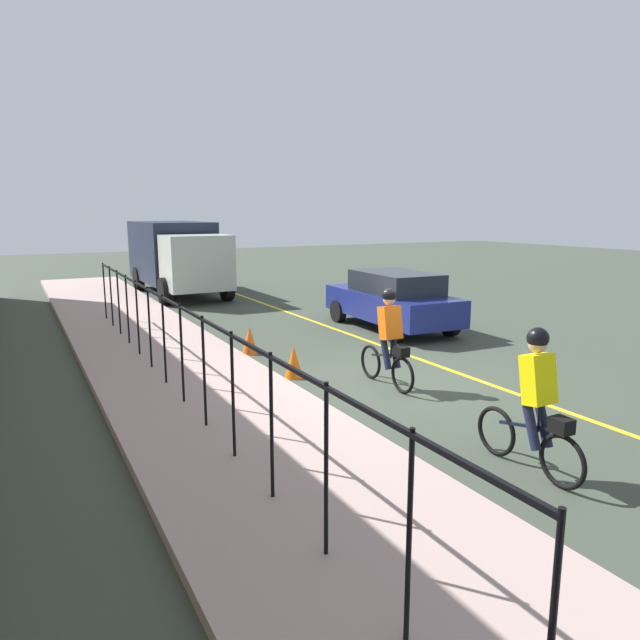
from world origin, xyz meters
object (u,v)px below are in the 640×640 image
at_px(patrol_sedan, 392,299).
at_px(traffic_cone_far, 294,362).
at_px(box_truck_background, 177,254).
at_px(cyclist_follow, 535,402).
at_px(traffic_cone_near, 250,340).
at_px(cyclist_lead, 389,338).

distance_m(patrol_sedan, traffic_cone_far, 5.35).
bearing_deg(box_truck_background, cyclist_follow, -1.24).
height_order(patrol_sedan, box_truck_background, box_truck_background).
distance_m(cyclist_follow, patrol_sedan, 8.88).
distance_m(cyclist_follow, traffic_cone_near, 7.38).
xyz_separation_m(cyclist_follow, traffic_cone_far, (5.12, 0.78, -0.60)).
xyz_separation_m(box_truck_background, traffic_cone_near, (-10.34, 1.05, -1.24)).
bearing_deg(box_truck_background, traffic_cone_far, -5.08).
relative_size(cyclist_lead, box_truck_background, 0.27).
bearing_deg(cyclist_lead, box_truck_background, 1.93).
height_order(cyclist_follow, traffic_cone_far, cyclist_follow).
bearing_deg(cyclist_follow, box_truck_background, 0.08).
bearing_deg(patrol_sedan, cyclist_follow, 158.14).
height_order(cyclist_lead, box_truck_background, box_truck_background).
bearing_deg(box_truck_background, traffic_cone_near, -6.33).
xyz_separation_m(patrol_sedan, box_truck_background, (9.55, 3.41, 0.73)).
xyz_separation_m(patrol_sedan, traffic_cone_near, (-0.79, 4.46, -0.51)).
xyz_separation_m(traffic_cone_near, traffic_cone_far, (-2.19, -0.05, 0.00)).
distance_m(cyclist_lead, traffic_cone_near, 3.83).
height_order(patrol_sedan, traffic_cone_far, patrol_sedan).
distance_m(cyclist_lead, box_truck_background, 13.91).
height_order(cyclist_follow, box_truck_background, box_truck_background).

